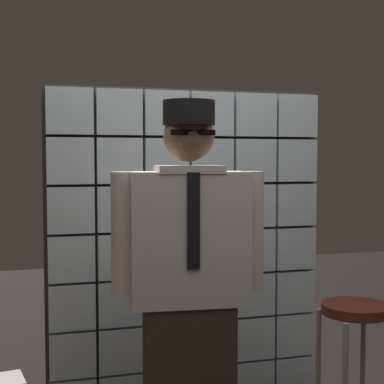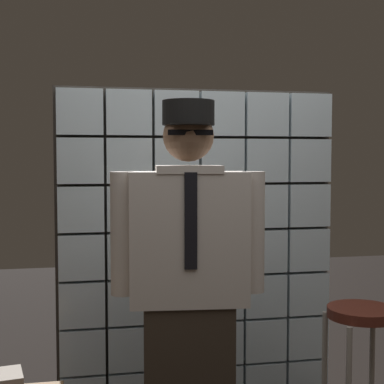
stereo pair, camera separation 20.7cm
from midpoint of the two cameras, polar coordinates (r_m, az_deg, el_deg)
The scene contains 3 objects.
glass_block_wall at distance 3.42m, azimuth -2.10°, elevation -6.14°, with size 1.68×0.10×1.96m.
standing_person at distance 2.64m, azimuth -2.59°, elevation -9.64°, with size 0.72×0.33×1.79m.
bar_stool at distance 3.04m, azimuth 14.17°, elevation -14.65°, with size 0.34×0.34×0.80m.
Camera 1 is at (-0.90, -2.01, 1.53)m, focal length 52.97 mm.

